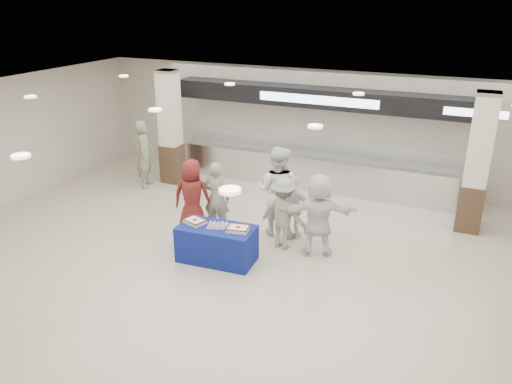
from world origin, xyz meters
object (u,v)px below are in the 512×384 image
at_px(soldier_a, 217,198).
at_px(cupcake_tray, 218,225).
at_px(civilian_white, 318,215).
at_px(sheet_cake_right, 238,228).
at_px(chef_tall, 278,191).
at_px(sheet_cake_left, 195,221).
at_px(civilian_maroon, 192,197).
at_px(soldier_b, 283,213).
at_px(chef_short, 294,208).
at_px(display_table, 217,244).
at_px(soldier_bg, 145,154).

bearing_deg(soldier_a, cupcake_tray, 113.37).
bearing_deg(civilian_white, sheet_cake_right, 16.17).
bearing_deg(chef_tall, sheet_cake_left, 52.27).
relative_size(sheet_cake_left, civilian_maroon, 0.28).
relative_size(civilian_maroon, soldier_a, 1.04).
height_order(cupcake_tray, soldier_b, soldier_b).
height_order(sheet_cake_right, chef_tall, chef_tall).
bearing_deg(chef_tall, sheet_cake_right, 79.99).
relative_size(chef_short, civilian_white, 0.82).
relative_size(civilian_maroon, chef_short, 1.20).
bearing_deg(cupcake_tray, sheet_cake_left, -176.18).
relative_size(display_table, soldier_b, 0.97).
bearing_deg(soldier_bg, display_table, -149.13).
xyz_separation_m(civilian_white, soldier_bg, (-5.61, 1.89, 0.06)).
bearing_deg(chef_short, civilian_white, 145.71).
xyz_separation_m(display_table, sheet_cake_left, (-0.49, -0.00, 0.42)).
distance_m(display_table, chef_tall, 1.91).
xyz_separation_m(display_table, soldier_bg, (-3.82, 2.97, 0.58)).
relative_size(display_table, civilian_white, 0.87).
height_order(chef_short, soldier_bg, soldier_bg).
bearing_deg(civilian_white, display_table, 9.02).
bearing_deg(soldier_b, sheet_cake_left, 42.92).
bearing_deg(soldier_a, chef_short, -172.05).
distance_m(cupcake_tray, civilian_white, 2.06).
height_order(sheet_cake_right, cupcake_tray, sheet_cake_right).
bearing_deg(civilian_maroon, sheet_cake_right, 132.81).
distance_m(sheet_cake_left, civilian_white, 2.53).
xyz_separation_m(display_table, civilian_maroon, (-1.11, 0.95, 0.50)).
bearing_deg(civilian_white, soldier_b, -22.04).
distance_m(sheet_cake_right, chef_short, 1.68).
xyz_separation_m(sheet_cake_left, chef_tall, (1.17, 1.66, 0.24)).
bearing_deg(display_table, soldier_b, 42.59).
height_order(sheet_cake_right, civilian_white, civilian_white).
xyz_separation_m(sheet_cake_left, civilian_maroon, (-0.62, 0.95, 0.08)).
relative_size(chef_short, soldier_bg, 0.76).
relative_size(sheet_cake_left, sheet_cake_right, 1.04).
xyz_separation_m(display_table, civilian_white, (1.79, 1.08, 0.52)).
distance_m(civilian_white, soldier_bg, 5.92).
xyz_separation_m(sheet_cake_right, civilian_white, (1.33, 1.04, 0.09)).
xyz_separation_m(sheet_cake_left, soldier_b, (1.52, 1.08, 0.00)).
distance_m(display_table, soldier_a, 1.42).
distance_m(chef_short, soldier_b, 0.53).
height_order(soldier_a, soldier_b, soldier_a).
distance_m(sheet_cake_right, soldier_b, 1.19).
bearing_deg(civilian_white, cupcake_tray, 8.56).
distance_m(display_table, chef_short, 1.96).
distance_m(cupcake_tray, civilian_maroon, 1.45).
bearing_deg(civilian_maroon, soldier_b, 166.47).
bearing_deg(civilian_maroon, soldier_a, -170.74).
distance_m(display_table, sheet_cake_right, 0.63).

